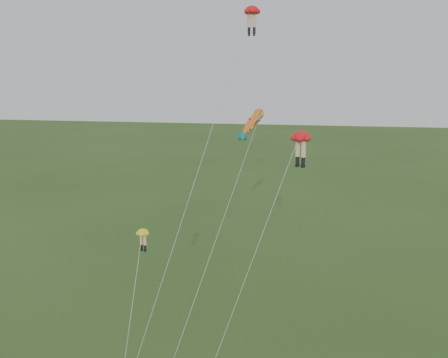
# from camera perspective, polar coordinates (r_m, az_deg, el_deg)

# --- Properties ---
(ground) EXTENTS (300.00, 300.00, 0.00)m
(ground) POSITION_cam_1_polar(r_m,az_deg,el_deg) (36.70, -4.72, -19.51)
(ground) COLOR #2B4A1A
(ground) RESTS_ON ground
(legs_kite_red_high) EXTENTS (7.01, 12.31, 24.17)m
(legs_kite_red_high) POSITION_cam_1_polar(r_m,az_deg,el_deg) (40.10, 2.93, 17.74)
(legs_kite_red_high) COLOR red
(legs_kite_red_high) RESTS_ON ground
(legs_kite_red_mid) EXTENTS (6.32, 5.32, 15.57)m
(legs_kite_red_mid) POSITION_cam_1_polar(r_m,az_deg,el_deg) (32.21, 8.61, 4.07)
(legs_kite_red_mid) COLOR red
(legs_kite_red_mid) RESTS_ON ground
(legs_kite_yellow) EXTENTS (1.20, 4.13, 9.13)m
(legs_kite_yellow) POSITION_cam_1_polar(r_m,az_deg,el_deg) (33.53, -9.38, -7.01)
(legs_kite_yellow) COLOR yellow
(legs_kite_yellow) RESTS_ON ground
(fish_kite) EXTENTS (5.15, 13.59, 16.48)m
(fish_kite) POSITION_cam_1_polar(r_m,az_deg,el_deg) (41.09, 3.27, 6.39)
(fish_kite) COLOR yellow
(fish_kite) RESTS_ON ground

